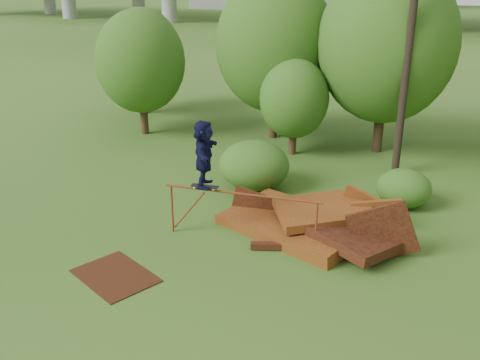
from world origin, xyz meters
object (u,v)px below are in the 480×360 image
at_px(scrap_pile, 313,223).
at_px(utility_pole, 412,19).
at_px(skater, 204,154).
at_px(flat_plate, 115,276).

height_order(scrap_pile, utility_pole, utility_pole).
bearing_deg(skater, utility_pole, -48.96).
distance_m(flat_plate, utility_pole, 12.83).
xyz_separation_m(skater, utility_pole, (4.35, 7.32, 3.09)).
distance_m(scrap_pile, skater, 3.76).
distance_m(skater, utility_pole, 9.06).
xyz_separation_m(scrap_pile, utility_pole, (1.55, 6.02, 5.25)).
relative_size(scrap_pile, skater, 3.19).
distance_m(skater, flat_plate, 3.94).
bearing_deg(utility_pole, scrap_pile, -104.44).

